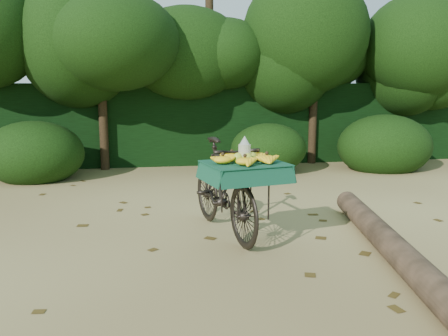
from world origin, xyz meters
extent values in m
plane|color=tan|center=(0.00, 0.00, 0.00)|extent=(80.00, 80.00, 0.00)
imported|color=black|center=(-0.03, 0.55, 0.57)|extent=(0.93, 1.97, 1.14)
cube|color=black|center=(0.10, -0.04, 0.93)|extent=(0.51, 0.58, 0.03)
cube|color=#12442A|center=(0.10, -0.04, 0.95)|extent=(0.95, 0.85, 0.01)
ellipsoid|color=#A0AD2A|center=(0.18, -0.02, 1.01)|extent=(0.11, 0.09, 0.12)
ellipsoid|color=#A0AD2A|center=(0.08, 0.03, 1.01)|extent=(0.11, 0.09, 0.12)
ellipsoid|color=#A0AD2A|center=(0.02, -0.05, 1.01)|extent=(0.11, 0.09, 0.12)
ellipsoid|color=#A0AD2A|center=(0.11, -0.10, 1.01)|extent=(0.11, 0.09, 0.12)
cylinder|color=#EAE5C6|center=(0.10, -0.03, 1.07)|extent=(0.13, 0.13, 0.17)
cylinder|color=brown|center=(1.52, -0.63, 0.14)|extent=(0.96, 3.89, 0.28)
cube|color=black|center=(0.00, 6.30, 0.90)|extent=(26.00, 1.80, 1.80)
camera|label=1|loc=(-0.92, -4.87, 1.77)|focal=38.00mm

